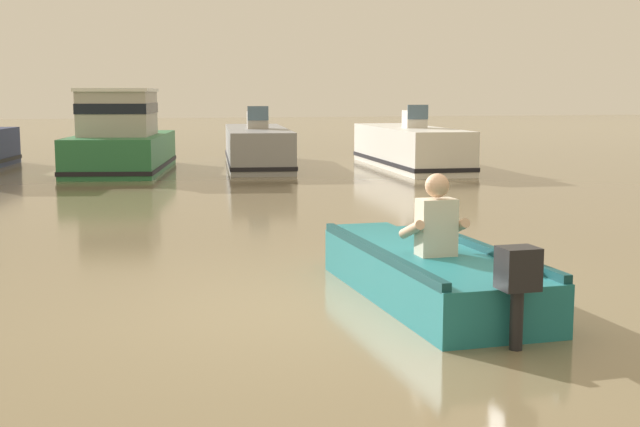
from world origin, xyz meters
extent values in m
plane|color=#7A6B4C|center=(0.00, 0.00, 0.00)|extent=(120.00, 120.00, 0.00)
cube|color=#1E727A|center=(1.04, 0.04, 0.22)|extent=(1.16, 3.12, 0.44)
cube|color=#1E727A|center=(1.00, 1.77, 0.22)|extent=(0.61, 0.41, 0.42)
cube|color=#103F43|center=(0.53, 0.03, 0.47)|extent=(0.14, 3.04, 0.08)
cube|color=#103F43|center=(1.55, 0.05, 0.47)|extent=(0.14, 3.04, 0.08)
cube|color=teal|center=(1.04, -0.06, 0.40)|extent=(1.02, 0.30, 0.06)
cylinder|color=black|center=(1.07, -1.61, 0.27)|extent=(0.10, 0.10, 0.54)
cube|color=black|center=(1.07, -1.61, 0.62)|extent=(0.28, 0.25, 0.32)
cube|color=beige|center=(1.04, -0.11, 0.70)|extent=(0.34, 0.23, 0.52)
sphere|color=tan|center=(1.04, -0.11, 1.08)|extent=(0.22, 0.22, 0.22)
cylinder|color=tan|center=(0.82, -0.06, 0.68)|extent=(0.10, 0.43, 0.23)
cylinder|color=tan|center=(1.26, -0.05, 0.68)|extent=(0.10, 0.43, 0.23)
cube|color=#287042|center=(-1.28, 14.27, 0.45)|extent=(2.99, 5.28, 0.90)
cube|color=black|center=(-1.28, 14.27, 0.16)|extent=(3.03, 5.32, 0.10)
cube|color=#B2ADA3|center=(-1.37, 13.84, 1.42)|extent=(1.98, 2.36, 1.04)
cube|color=black|center=(-1.37, 13.84, 1.55)|extent=(2.02, 2.40, 0.24)
cube|color=white|center=(-1.37, 13.84, 1.98)|extent=(2.08, 2.48, 0.08)
cube|color=gray|center=(2.20, 14.90, 0.50)|extent=(2.30, 6.24, 1.00)
cube|color=black|center=(2.20, 14.90, 0.18)|extent=(2.35, 6.28, 0.10)
cube|color=#B2ADA3|center=(2.14, 14.44, 1.22)|extent=(0.59, 0.57, 0.44)
cube|color=slate|center=(2.10, 14.19, 1.40)|extent=(0.53, 0.11, 0.36)
cube|color=white|center=(5.91, 13.42, 0.52)|extent=(1.91, 6.02, 1.04)
cube|color=black|center=(5.91, 13.42, 0.18)|extent=(1.95, 6.06, 0.10)
cube|color=silver|center=(5.88, 12.97, 1.26)|extent=(0.56, 0.53, 0.44)
cube|color=slate|center=(5.86, 12.71, 1.44)|extent=(0.53, 0.08, 0.36)
camera|label=1|loc=(-1.92, -7.18, 1.90)|focal=47.70mm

